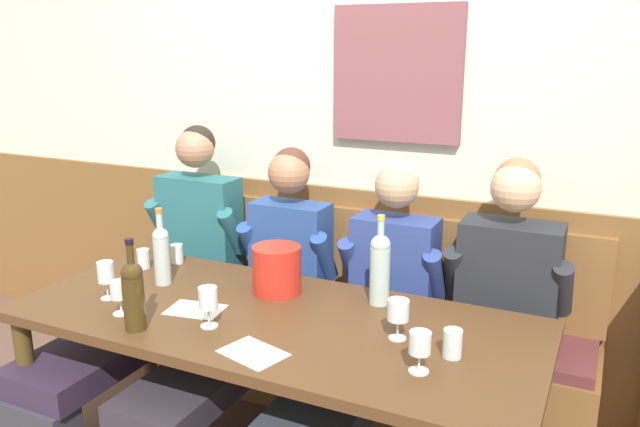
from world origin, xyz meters
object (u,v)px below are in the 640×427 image
person_center_left_seat (490,347)px  wine_glass_near_bucket (120,292)px  ice_bucket (277,270)px  wine_bottle_amber_mid (133,293)px  person_center_right_seat (364,330)px  dining_table (272,335)px  wine_bottle_clear_water (380,267)px  wine_glass_left_end (420,344)px  water_tumbler_right (143,259)px  person_right_seat (251,305)px  wine_glass_center_rear (105,275)px  wine_bottle_green_tall (162,253)px  wall_bench (343,347)px  wine_glass_by_bottle (398,312)px  wine_glass_mid_right (208,300)px  water_tumbler_center (452,343)px  water_tumbler_left (177,254)px  person_left_seat (156,282)px

person_center_left_seat → wine_glass_near_bucket: person_center_left_seat is taller
ice_bucket → wine_bottle_amber_mid: wine_bottle_amber_mid is taller
person_center_right_seat → wine_glass_near_bucket: size_ratio=9.62×
person_center_right_seat → dining_table: bearing=-130.9°
wine_bottle_clear_water → wine_glass_left_end: wine_bottle_clear_water is taller
wine_bottle_amber_mid → water_tumbler_right: 0.66m
person_right_seat → wine_glass_left_end: (0.90, -0.47, 0.22)m
wine_bottle_amber_mid → wine_glass_center_rear: 0.34m
person_center_right_seat → wine_bottle_green_tall: person_center_right_seat is taller
wine_bottle_clear_water → wine_glass_near_bucket: wine_bottle_clear_water is taller
wall_bench → wine_bottle_green_tall: wine_bottle_green_tall is taller
wine_glass_by_bottle → person_right_seat: bearing=160.0°
person_center_right_seat → wine_glass_mid_right: 0.67m
person_center_left_seat → wine_glass_by_bottle: size_ratio=8.92×
wall_bench → water_tumbler_center: wall_bench is taller
person_right_seat → wine_glass_center_rear: size_ratio=8.19×
wine_bottle_clear_water → water_tumbler_left: bearing=177.5°
wine_glass_left_end → water_tumbler_center: bearing=64.0°
wall_bench → wine_bottle_green_tall: size_ratio=6.94×
person_center_right_seat → wine_bottle_amber_mid: size_ratio=3.75×
person_center_left_seat → wine_glass_center_rear: 1.52m
person_center_right_seat → water_tumbler_left: 0.97m
person_center_left_seat → wine_glass_near_bucket: 1.40m
dining_table → wine_bottle_green_tall: bearing=171.6°
wall_bench → water_tumbler_right: bearing=-148.5°
wine_bottle_clear_water → wine_bottle_green_tall: 0.93m
person_center_right_seat → wine_glass_mid_right: bearing=-130.8°
person_left_seat → person_right_seat: (0.53, -0.00, -0.02)m
person_center_right_seat → water_tumbler_center: (0.44, -0.33, 0.18)m
wine_bottle_green_tall → water_tumbler_right: size_ratio=3.71×
ice_bucket → wine_bottle_amber_mid: (-0.29, -0.52, 0.04)m
person_center_right_seat → wine_bottle_green_tall: size_ratio=3.82×
person_center_right_seat → water_tumbler_left: size_ratio=14.10×
wine_bottle_amber_mid → water_tumbler_right: size_ratio=3.78×
person_left_seat → wine_glass_left_end: (1.43, -0.47, 0.20)m
person_center_left_seat → wine_glass_center_rear: person_center_left_seat is taller
person_left_seat → person_center_left_seat: size_ratio=1.04×
wall_bench → ice_bucket: bearing=-101.4°
person_right_seat → wine_bottle_amber_mid: bearing=-99.8°
water_tumbler_center → water_tumbler_right: (-1.48, 0.23, -0.00)m
wine_bottle_clear_water → wine_glass_by_bottle: wine_bottle_clear_water is taller
person_left_seat → wine_bottle_clear_water: 1.16m
person_center_left_seat → water_tumbler_center: person_center_left_seat is taller
wine_glass_near_bucket → water_tumbler_center: bearing=9.5°
wall_bench → dining_table: bearing=-90.0°
wine_glass_by_bottle → wine_glass_left_end: 0.23m
wine_bottle_amber_mid → wine_glass_near_bucket: wine_bottle_amber_mid is taller
ice_bucket → wine_glass_mid_right: ice_bucket is taller
ice_bucket → wine_bottle_clear_water: bearing=9.4°
water_tumbler_center → wall_bench: bearing=134.0°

